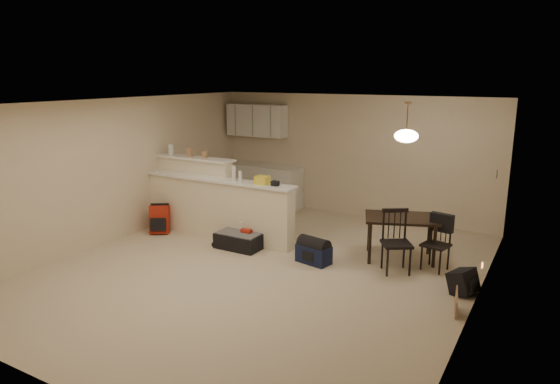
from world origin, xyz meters
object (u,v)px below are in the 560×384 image
Objects in this scene: pendant_lamp at (406,135)px; black_daypack at (463,282)px; dining_table at (401,222)px; navy_duffel at (314,254)px; suitcase at (240,240)px; red_backpack at (160,219)px; dining_chair_far at (436,243)px; dining_chair_near at (397,242)px.

pendant_lamp is 2.31m from black_daypack.
navy_duffel is (-1.12, -0.85, -0.47)m from dining_table.
suitcase is 1.48× the size of red_backpack.
dining_chair_far reaches higher than suitcase.
black_daypack is at bearing -30.78° from red_backpack.
dining_chair_far is at bearing 32.42° from navy_duffel.
dining_table is at bearing 18.65° from suitcase.
suitcase is 1.77m from red_backpack.
dining_table reaches higher than black_daypack.
navy_duffel is at bearing -30.30° from red_backpack.
dining_chair_near is 1.13× the size of dining_chair_far.
pendant_lamp is 3.25m from suitcase.
black_daypack is (1.13, -0.85, -0.45)m from dining_table.
dining_table is 2.70m from suitcase.
dining_chair_near is at bearing -27.14° from red_backpack.
red_backpack is 5.41m from black_daypack.
suitcase is at bearing -154.93° from dining_chair_far.
dining_chair_far is (0.60, -0.19, -0.20)m from dining_table.
suitcase is (-2.52, -0.85, -1.86)m from pendant_lamp.
pendant_lamp is 1.19× the size of red_backpack.
dining_chair_near is 2.57× the size of black_daypack.
navy_duffel reaches higher than suitcase.
dining_chair_near reaches higher than dining_table.
dining_chair_near reaches higher than navy_duffel.
pendant_lamp reaches higher than dining_chair_near.
black_daypack is at bearing -0.00° from suitcase.
dining_chair_far reaches higher than black_daypack.
pendant_lamp is 4.71m from red_backpack.
pendant_lamp is at bearing 175.19° from dining_chair_far.
suitcase is at bearing 153.12° from dining_chair_near.
red_backpack is at bearing -158.43° from dining_chair_far.
dining_table is 1.49m from black_daypack.
suitcase is 1.40m from navy_duffel.
dining_table is 0.66m from dining_chair_far.
pendant_lamp is 0.65× the size of dining_chair_near.
dining_table is 2.12× the size of pendant_lamp.
dining_table is 2.51× the size of red_backpack.
navy_duffel is (-1.71, -0.66, -0.27)m from dining_chair_far.
pendant_lamp is 1.63m from dining_chair_near.
suitcase is 2.10× the size of black_daypack.
dining_table is at bearing 48.76° from navy_duffel.
dining_chair_near is (0.11, -0.58, -0.14)m from dining_table.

